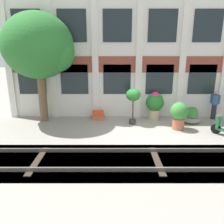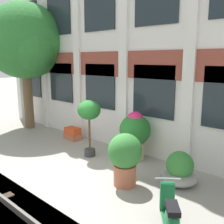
{
  "view_description": "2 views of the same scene",
  "coord_description": "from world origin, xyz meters",
  "px_view_note": "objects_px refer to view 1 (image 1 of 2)",
  "views": [
    {
      "loc": [
        -1.52,
        -9.83,
        3.93
      ],
      "look_at": [
        -1.49,
        0.89,
        0.84
      ],
      "focal_mm": 35.0,
      "sensor_mm": 36.0,
      "label": 1
    },
    {
      "loc": [
        5.97,
        -4.31,
        3.28
      ],
      "look_at": [
        0.18,
        1.97,
        1.55
      ],
      "focal_mm": 42.0,
      "sensor_mm": 36.0,
      "label": 2
    }
  ],
  "objects_px": {
    "broadleaf_tree": "(38,48)",
    "potted_plant_fluted_column": "(154,104)",
    "potted_plant_ribbed_drum": "(178,114)",
    "potted_plant_square_trough": "(98,115)",
    "potted_plant_wide_bowl": "(191,116)",
    "potted_plant_low_pan": "(133,97)",
    "resident_by_doorway": "(214,104)"
  },
  "relations": [
    {
      "from": "broadleaf_tree",
      "to": "potted_plant_fluted_column",
      "type": "height_order",
      "value": "broadleaf_tree"
    },
    {
      "from": "potted_plant_ribbed_drum",
      "to": "potted_plant_square_trough",
      "type": "height_order",
      "value": "potted_plant_ribbed_drum"
    },
    {
      "from": "broadleaf_tree",
      "to": "potted_plant_wide_bowl",
      "type": "distance_m",
      "value": 9.03
    },
    {
      "from": "potted_plant_wide_bowl",
      "to": "potted_plant_low_pan",
      "type": "relative_size",
      "value": 0.51
    },
    {
      "from": "potted_plant_fluted_column",
      "to": "resident_by_doorway",
      "type": "xyz_separation_m",
      "value": [
        3.46,
        0.09,
        -0.04
      ]
    },
    {
      "from": "potted_plant_ribbed_drum",
      "to": "potted_plant_wide_bowl",
      "type": "xyz_separation_m",
      "value": [
        1.02,
        1.05,
        -0.44
      ]
    },
    {
      "from": "potted_plant_ribbed_drum",
      "to": "potted_plant_low_pan",
      "type": "xyz_separation_m",
      "value": [
        -2.25,
        0.82,
        0.68
      ]
    },
    {
      "from": "potted_plant_square_trough",
      "to": "broadleaf_tree",
      "type": "bearing_deg",
      "value": -176.47
    },
    {
      "from": "potted_plant_ribbed_drum",
      "to": "resident_by_doorway",
      "type": "distance_m",
      "value": 3.06
    },
    {
      "from": "potted_plant_ribbed_drum",
      "to": "potted_plant_low_pan",
      "type": "height_order",
      "value": "potted_plant_low_pan"
    },
    {
      "from": "potted_plant_ribbed_drum",
      "to": "potted_plant_square_trough",
      "type": "distance_m",
      "value": 4.52
    },
    {
      "from": "potted_plant_wide_bowl",
      "to": "potted_plant_fluted_column",
      "type": "xyz_separation_m",
      "value": [
        -1.94,
        0.56,
        0.57
      ]
    },
    {
      "from": "potted_plant_ribbed_drum",
      "to": "potted_plant_low_pan",
      "type": "bearing_deg",
      "value": 160.05
    },
    {
      "from": "potted_plant_ribbed_drum",
      "to": "potted_plant_fluted_column",
      "type": "bearing_deg",
      "value": 119.73
    },
    {
      "from": "broadleaf_tree",
      "to": "potted_plant_wide_bowl",
      "type": "xyz_separation_m",
      "value": [
        8.26,
        -0.39,
        -3.62
      ]
    },
    {
      "from": "potted_plant_ribbed_drum",
      "to": "potted_plant_square_trough",
      "type": "relative_size",
      "value": 1.9
    },
    {
      "from": "broadleaf_tree",
      "to": "potted_plant_ribbed_drum",
      "type": "height_order",
      "value": "broadleaf_tree"
    },
    {
      "from": "potted_plant_ribbed_drum",
      "to": "potted_plant_fluted_column",
      "type": "relative_size",
      "value": 0.87
    },
    {
      "from": "potted_plant_square_trough",
      "to": "resident_by_doorway",
      "type": "xyz_separation_m",
      "value": [
        6.72,
        0.07,
        0.66
      ]
    },
    {
      "from": "potted_plant_wide_bowl",
      "to": "potted_plant_low_pan",
      "type": "xyz_separation_m",
      "value": [
        -3.27,
        -0.23,
        1.13
      ]
    },
    {
      "from": "broadleaf_tree",
      "to": "potted_plant_ribbed_drum",
      "type": "xyz_separation_m",
      "value": [
        7.24,
        -1.44,
        -3.18
      ]
    },
    {
      "from": "potted_plant_wide_bowl",
      "to": "broadleaf_tree",
      "type": "bearing_deg",
      "value": 177.27
    },
    {
      "from": "broadleaf_tree",
      "to": "resident_by_doorway",
      "type": "distance_m",
      "value": 10.26
    },
    {
      "from": "potted_plant_wide_bowl",
      "to": "potted_plant_fluted_column",
      "type": "relative_size",
      "value": 0.61
    },
    {
      "from": "resident_by_doorway",
      "to": "potted_plant_fluted_column",
      "type": "bearing_deg",
      "value": -54.92
    },
    {
      "from": "potted_plant_low_pan",
      "to": "potted_plant_fluted_column",
      "type": "xyz_separation_m",
      "value": [
        1.33,
        0.8,
        -0.55
      ]
    },
    {
      "from": "potted_plant_low_pan",
      "to": "potted_plant_square_trough",
      "type": "relative_size",
      "value": 2.63
    },
    {
      "from": "potted_plant_low_pan",
      "to": "resident_by_doorway",
      "type": "distance_m",
      "value": 4.91
    },
    {
      "from": "broadleaf_tree",
      "to": "potted_plant_low_pan",
      "type": "distance_m",
      "value": 5.62
    },
    {
      "from": "potted_plant_square_trough",
      "to": "resident_by_doorway",
      "type": "distance_m",
      "value": 6.75
    },
    {
      "from": "potted_plant_ribbed_drum",
      "to": "potted_plant_wide_bowl",
      "type": "height_order",
      "value": "potted_plant_ribbed_drum"
    },
    {
      "from": "potted_plant_fluted_column",
      "to": "resident_by_doorway",
      "type": "bearing_deg",
      "value": 1.46
    }
  ]
}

